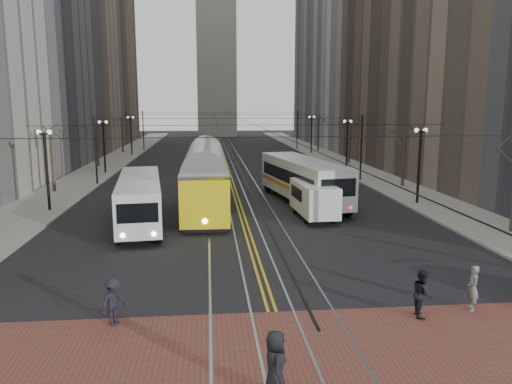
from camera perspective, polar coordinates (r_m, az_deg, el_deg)
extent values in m
plane|color=black|center=(19.99, 1.50, -12.43)|extent=(260.00, 260.00, 0.00)
cube|color=gray|center=(65.04, -16.76, 2.90)|extent=(5.00, 140.00, 0.15)
cube|color=gray|center=(66.08, 9.71, 3.29)|extent=(5.00, 140.00, 0.15)
cube|color=brown|center=(16.39, 3.29, -17.71)|extent=(25.00, 6.00, 0.01)
cube|color=gray|center=(63.83, -3.42, 3.11)|extent=(4.80, 130.00, 0.02)
cube|color=gold|center=(63.83, -3.42, 3.12)|extent=(0.42, 130.00, 0.01)
cube|color=slate|center=(69.04, -26.30, 16.80)|extent=(16.00, 20.00, 34.00)
cube|color=brown|center=(107.60, -18.68, 16.09)|extent=(16.00, 20.00, 40.00)
cube|color=brown|center=(70.70, 18.54, 17.11)|extent=(16.00, 20.00, 34.00)
cube|color=slate|center=(108.68, 9.74, 16.39)|extent=(16.00, 20.00, 40.00)
cube|color=#B2AFA5|center=(122.07, -4.62, 19.56)|extent=(9.00, 9.00, 56.00)
cylinder|color=black|center=(38.39, -22.77, 1.99)|extent=(0.20, 0.20, 5.60)
cylinder|color=black|center=(57.68, -16.96, 4.76)|extent=(0.20, 0.20, 5.60)
cylinder|color=black|center=(77.34, -14.06, 6.11)|extent=(0.20, 0.20, 5.60)
cylinder|color=black|center=(39.99, 18.12, 2.57)|extent=(0.20, 0.20, 5.60)
cylinder|color=black|center=(58.76, 10.34, 5.12)|extent=(0.20, 0.20, 5.60)
cylinder|color=black|center=(78.14, 6.35, 6.39)|extent=(0.20, 0.20, 5.60)
cylinder|color=#382D23|center=(46.57, -22.25, 3.30)|extent=(0.28, 0.28, 5.60)
cylinder|color=#382D23|center=(63.95, -17.67, 5.19)|extent=(0.28, 0.28, 5.60)
cylinder|color=#382D23|center=(81.59, -15.05, 6.26)|extent=(0.28, 0.28, 5.60)
cylinder|color=#382D23|center=(48.09, 16.52, 3.82)|extent=(0.28, 0.28, 5.60)
cylinder|color=#382D23|center=(65.06, 10.61, 5.57)|extent=(0.28, 0.28, 5.60)
cylinder|color=#382D23|center=(82.47, 7.15, 6.56)|extent=(0.28, 0.28, 5.60)
cylinder|color=black|center=(63.36, -4.85, 8.48)|extent=(0.03, 120.00, 0.03)
cylinder|color=black|center=(63.47, -2.11, 8.52)|extent=(0.03, 120.00, 0.03)
cylinder|color=black|center=(49.68, -17.88, 4.52)|extent=(0.16, 0.16, 6.60)
cylinder|color=black|center=(85.11, -12.75, 6.83)|extent=(0.16, 0.16, 6.60)
cylinder|color=black|center=(50.85, 11.93, 4.90)|extent=(0.16, 0.16, 6.60)
cylinder|color=black|center=(85.80, 4.73, 7.07)|extent=(0.16, 0.16, 6.60)
cube|color=silver|center=(32.81, -13.13, -1.02)|extent=(3.85, 12.24, 3.01)
cube|color=yellow|center=(36.97, -5.78, 1.02)|extent=(3.05, 16.05, 3.78)
cube|color=silver|center=(38.81, 5.38, 1.18)|extent=(5.01, 13.40, 3.42)
cube|color=white|center=(33.84, 6.64, -0.99)|extent=(2.43, 5.61, 2.43)
imported|color=#45474D|center=(44.21, 5.73, 1.03)|extent=(2.54, 4.81, 1.56)
imported|color=black|center=(13.69, 2.21, -19.19)|extent=(0.60, 0.92, 1.88)
imported|color=slate|center=(20.60, 23.54, -10.01)|extent=(0.53, 0.70, 1.71)
imported|color=black|center=(19.36, 18.48, -10.91)|extent=(0.84, 0.98, 1.74)
imported|color=black|center=(18.46, -15.96, -11.93)|extent=(1.13, 1.25, 1.68)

